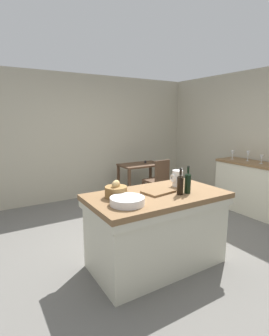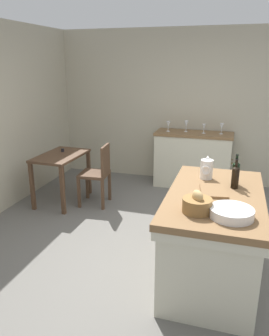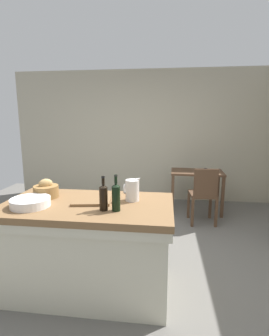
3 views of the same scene
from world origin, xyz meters
TOP-DOWN VIEW (x-y plane):
  - ground_plane at (0.00, 0.00)m, footprint 6.76×6.76m
  - wall_back at (0.00, 2.60)m, footprint 5.32×0.12m
  - island_table at (-0.25, -0.42)m, footprint 1.58×0.87m
  - writing_desk at (1.01, 1.90)m, footprint 0.91×0.58m
  - wooden_chair at (1.06, 1.33)m, footprint 0.43×0.43m
  - pitcher at (0.15, -0.30)m, footprint 0.17×0.13m
  - wash_bowl at (-0.72, -0.57)m, footprint 0.35×0.35m
  - bread_basket at (-0.71, -0.30)m, footprint 0.24×0.24m
  - cutting_board at (-0.21, -0.40)m, footprint 0.38×0.29m
  - wine_bottle_dark at (0.06, -0.59)m, footprint 0.07×0.07m
  - wine_bottle_amber at (-0.05, -0.59)m, footprint 0.07×0.07m

SIDE VIEW (x-z plane):
  - ground_plane at x=0.00m, z-range 0.00..0.00m
  - island_table at x=-0.25m, z-range 0.04..0.91m
  - wooden_chair at x=1.06m, z-range 0.04..0.96m
  - writing_desk at x=1.01m, z-range 0.22..1.01m
  - cutting_board at x=-0.21m, z-range 0.88..0.90m
  - wash_bowl at x=-0.72m, z-range 0.88..0.95m
  - bread_basket at x=-0.71m, z-range 0.85..1.04m
  - pitcher at x=0.15m, z-range 0.86..1.10m
  - wine_bottle_amber at x=-0.05m, z-range 0.85..1.14m
  - wine_bottle_dark at x=0.06m, z-range 0.85..1.16m
  - wall_back at x=0.00m, z-range 0.00..2.60m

